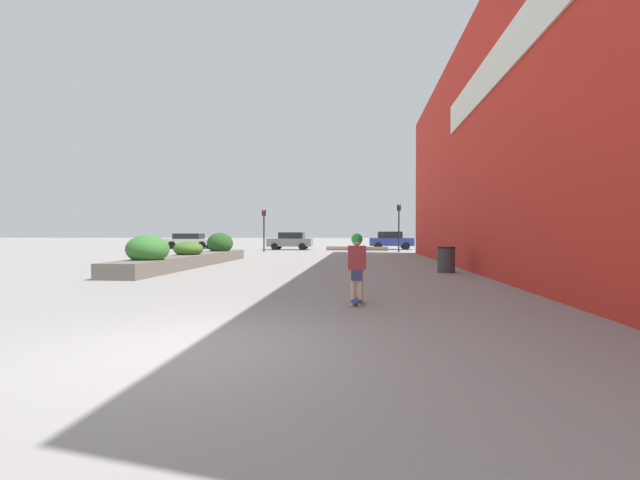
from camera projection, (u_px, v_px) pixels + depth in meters
ground_plane at (178, 350)px, 5.13m from camera, size 300.00×300.00×0.00m
building_wall_right at (476, 146)px, 16.14m from camera, size 0.67×30.81×9.42m
planter_box at (191, 255)px, 18.60m from camera, size 1.48×11.84×1.47m
skateboard at (357, 301)px, 8.49m from camera, size 0.25×0.70×0.10m
skateboarder at (357, 259)px, 8.48m from camera, size 1.23×0.23×1.31m
trash_bin at (446, 260)px, 15.50m from camera, size 0.64×0.64×0.93m
car_leftmost at (290, 241)px, 38.01m from camera, size 3.90×1.97×1.55m
car_center_left at (190, 240)px, 40.66m from camera, size 4.66×1.98×1.45m
car_center_right at (391, 240)px, 38.77m from camera, size 3.94×1.95×1.62m
car_rightmost at (512, 241)px, 34.82m from camera, size 3.95×1.93×1.51m
traffic_light_left at (264, 223)px, 33.57m from camera, size 0.28×0.30×3.29m
traffic_light_right at (399, 220)px, 32.97m from camera, size 0.28×0.30×3.67m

